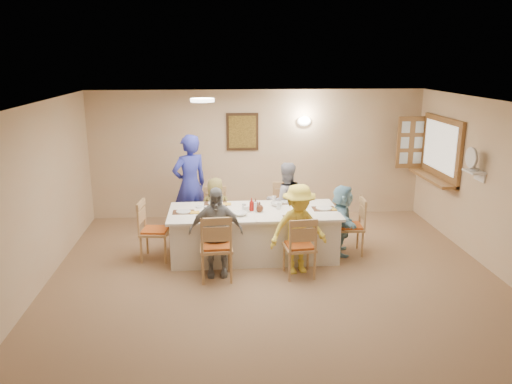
{
  "coord_description": "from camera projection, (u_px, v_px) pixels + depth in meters",
  "views": [
    {
      "loc": [
        -0.8,
        -6.12,
        3.1
      ],
      "look_at": [
        -0.2,
        1.4,
        1.05
      ],
      "focal_mm": 35.0,
      "sensor_mm": 36.0,
      "label": 1
    }
  ],
  "objects": [
    {
      "name": "diner_front_right",
      "position": [
        298.0,
        229.0,
        7.26
      ],
      "size": [
        1.06,
        0.84,
        1.34
      ],
      "primitive_type": "imported",
      "rotation": [
        0.0,
        0.0,
        0.2
      ],
      "color": "#FDE147",
      "rests_on": "ground"
    },
    {
      "name": "ground",
      "position": [
        279.0,
        293.0,
        6.76
      ],
      "size": [
        7.0,
        7.0,
        0.0
      ],
      "primitive_type": "plane",
      "color": "#A17E58"
    },
    {
      "name": "wall_picture",
      "position": [
        242.0,
        132.0,
        9.62
      ],
      "size": [
        0.62,
        0.05,
        0.72
      ],
      "color": "#311D11",
      "rests_on": "room_walls"
    },
    {
      "name": "chair_right_end",
      "position": [
        350.0,
        226.0,
        8.04
      ],
      "size": [
        0.47,
        0.47,
        0.93
      ],
      "primitive_type": null,
      "rotation": [
        0.0,
        0.0,
        -1.64
      ],
      "color": "tan",
      "rests_on": "ground"
    },
    {
      "name": "serving_hatch",
      "position": [
        441.0,
        149.0,
        8.92
      ],
      "size": [
        0.06,
        1.5,
        1.15
      ],
      "primitive_type": "cube",
      "color": "brown",
      "rests_on": "room_walls"
    },
    {
      "name": "diner_front_left",
      "position": [
        216.0,
        232.0,
        7.17
      ],
      "size": [
        0.78,
        0.33,
        1.33
      ],
      "primitive_type": "imported",
      "rotation": [
        0.0,
        0.0,
        -0.0
      ],
      "color": "gray",
      "rests_on": "ground"
    },
    {
      "name": "drinking_glass",
      "position": [
        244.0,
        206.0,
        7.87
      ],
      "size": [
        0.06,
        0.06,
        0.1
      ],
      "primitive_type": "cylinder",
      "color": "silver",
      "rests_on": "dining_table"
    },
    {
      "name": "diner_back_right",
      "position": [
        286.0,
        202.0,
        8.56
      ],
      "size": [
        0.79,
        0.68,
        1.38
      ],
      "primitive_type": "imported",
      "rotation": [
        0.0,
        0.0,
        3.26
      ],
      "color": "gray",
      "rests_on": "ground"
    },
    {
      "name": "napkin_fl",
      "position": [
        228.0,
        220.0,
        7.36
      ],
      "size": [
        0.14,
        0.14,
        0.01
      ],
      "primitive_type": "cube",
      "color": "gold",
      "rests_on": "dining_table"
    },
    {
      "name": "dining_table",
      "position": [
        254.0,
        233.0,
        7.94
      ],
      "size": [
        2.66,
        1.13,
        0.76
      ],
      "primitive_type": "cube",
      "color": "silver",
      "rests_on": "ground"
    },
    {
      "name": "placemat_fl",
      "position": [
        216.0,
        220.0,
        7.39
      ],
      "size": [
        0.36,
        0.26,
        0.01
      ],
      "primitive_type": "cube",
      "color": "#472B19",
      "rests_on": "dining_table"
    },
    {
      "name": "shutter_door",
      "position": [
        411.0,
        142.0,
        9.63
      ],
      "size": [
        0.55,
        0.04,
        1.0
      ],
      "primitive_type": "cube",
      "color": "brown",
      "rests_on": "room_walls"
    },
    {
      "name": "plate_fr",
      "position": [
        296.0,
        217.0,
        7.48
      ],
      "size": [
        0.25,
        0.25,
        0.02
      ],
      "primitive_type": "cylinder",
      "color": "white",
      "rests_on": "dining_table"
    },
    {
      "name": "condiment_ketchup",
      "position": [
        252.0,
        205.0,
        7.8
      ],
      "size": [
        0.1,
        0.1,
        0.21
      ],
      "primitive_type": "imported",
      "rotation": [
        0.0,
        0.0,
        -0.11
      ],
      "color": "#9F140D",
      "rests_on": "dining_table"
    },
    {
      "name": "placemat_fr",
      "position": [
        296.0,
        218.0,
        7.48
      ],
      "size": [
        0.37,
        0.28,
        0.01
      ],
      "primitive_type": "cube",
      "color": "#472B19",
      "rests_on": "dining_table"
    },
    {
      "name": "placemat_br",
      "position": [
        288.0,
        202.0,
        8.29
      ],
      "size": [
        0.38,
        0.28,
        0.01
      ],
      "primitive_type": "cube",
      "color": "#472B19",
      "rests_on": "dining_table"
    },
    {
      "name": "plate_re",
      "position": [
        324.0,
        208.0,
        7.93
      ],
      "size": [
        0.26,
        0.26,
        0.02
      ],
      "primitive_type": "cylinder",
      "color": "white",
      "rests_on": "dining_table"
    },
    {
      "name": "chair_front_right",
      "position": [
        299.0,
        246.0,
        7.2
      ],
      "size": [
        0.48,
        0.48,
        0.93
      ],
      "primitive_type": null,
      "rotation": [
        0.0,
        0.0,
        3.23
      ],
      "color": "tan",
      "rests_on": "ground"
    },
    {
      "name": "napkin_br",
      "position": [
        299.0,
        202.0,
        8.26
      ],
      "size": [
        0.14,
        0.14,
        0.01
      ],
      "primitive_type": "cube",
      "color": "gold",
      "rests_on": "dining_table"
    },
    {
      "name": "napkin_re",
      "position": [
        336.0,
        209.0,
        7.89
      ],
      "size": [
        0.14,
        0.14,
        0.01
      ],
      "primitive_type": "cube",
      "color": "gold",
      "rests_on": "dining_table"
    },
    {
      "name": "placemat_re",
      "position": [
        324.0,
        209.0,
        7.93
      ],
      "size": [
        0.36,
        0.27,
        0.01
      ],
      "primitive_type": "cube",
      "color": "#472B19",
      "rests_on": "dining_table"
    },
    {
      "name": "plate_fl",
      "position": [
        216.0,
        219.0,
        7.39
      ],
      "size": [
        0.24,
        0.24,
        0.01
      ],
      "primitive_type": "cylinder",
      "color": "white",
      "rests_on": "dining_table"
    },
    {
      "name": "plate_le",
      "position": [
        183.0,
        211.0,
        7.76
      ],
      "size": [
        0.23,
        0.23,
        0.01
      ],
      "primitive_type": "cylinder",
      "color": "white",
      "rests_on": "dining_table"
    },
    {
      "name": "diner_back_left",
      "position": [
        216.0,
        210.0,
        8.5
      ],
      "size": [
        0.59,
        0.41,
        1.14
      ],
      "primitive_type": "imported",
      "rotation": [
        0.0,
        0.0,
        3.19
      ],
      "color": "olive",
      "rests_on": "ground"
    },
    {
      "name": "napkin_le",
      "position": [
        195.0,
        212.0,
        7.72
      ],
      "size": [
        0.14,
        0.14,
        0.01
      ],
      "primitive_type": "cube",
      "color": "gold",
      "rests_on": "dining_table"
    },
    {
      "name": "napkin_fr",
      "position": [
        308.0,
        218.0,
        7.45
      ],
      "size": [
        0.13,
        0.13,
        0.01
      ],
      "primitive_type": "cube",
      "color": "gold",
      "rests_on": "dining_table"
    },
    {
      "name": "room_walls",
      "position": [
        280.0,
        185.0,
        6.36
      ],
      "size": [
        7.0,
        7.0,
        7.0
      ],
      "color": "beige",
      "rests_on": "ground"
    },
    {
      "name": "plate_br",
      "position": [
        288.0,
        201.0,
        8.29
      ],
      "size": [
        0.24,
        0.24,
        0.02
      ],
      "primitive_type": "cylinder",
      "color": "white",
      "rests_on": "dining_table"
    },
    {
      "name": "desk_fan",
      "position": [
        473.0,
        162.0,
        7.6
      ],
      "size": [
        0.3,
        0.3,
        0.28
      ],
      "primitive_type": null,
      "color": "#A5A5A8",
      "rests_on": "fan_shelf"
    },
    {
      "name": "fan_shelf",
      "position": [
        474.0,
        171.0,
        7.64
      ],
      "size": [
        0.22,
        0.36,
        0.03
      ],
      "primitive_type": "cube",
      "color": "white",
      "rests_on": "room_walls"
    },
    {
      "name": "plate_bl",
      "position": [
        216.0,
        203.0,
        8.2
      ],
      "size": [
        0.25,
        0.25,
        0.02
      ],
      "primitive_type": "cylinder",
      "color": "white",
      "rests_on": "dining_table"
    },
    {
      "name": "bowl_a",
      "position": [
        240.0,
        214.0,
        7.6
      ],
      "size": [
        0.33,
        0.33,
        0.05
      ],
      "primitive_type": "imported",
      "rotation": [
        0.0,
        0.0,
        0.3
      ],
      "color": "white",
      "rests_on": "dining_table"
    },
    {
      "name": "chair_front_left",
      "position": [
        216.0,
        246.0,
        7.1
      ],
      "size": [
        0.5,
        0.5,
        1.0
      ],
      "primitive_type": null,
      "rotation": [
        0.0,
        0.0,
        3.18
      ],
      "color": "tan",
      "rests_on": "ground"
    },
    {
      "name": "teacup_a",
      "position": [
        204.0,
        215.0,
        7.49
      ],
      "size": [
        0.16,
        0.16,
        0.08
      ],
      "primitive_type": "imported",
      "rotation": [
        0.0,
        0.0,
        -0.3
      ],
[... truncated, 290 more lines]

